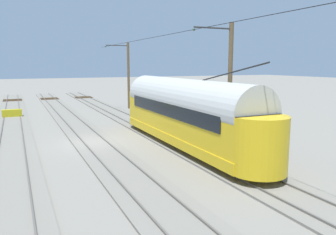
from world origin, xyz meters
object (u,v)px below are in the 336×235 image
vintage_streetcar (185,112)px  track_end_bumper (12,114)px  catenary_pole_mid_near (229,83)px  catenary_pole_foreground (128,74)px

vintage_streetcar → track_end_bumper: (10.01, -17.56, -1.86)m
catenary_pole_mid_near → track_end_bumper: size_ratio=4.28×
catenary_pole_foreground → catenary_pole_mid_near: (0.00, 20.34, 0.00)m
catenary_pole_foreground → track_end_bumper: catenary_pole_foreground is taller
vintage_streetcar → catenary_pole_foreground: (-2.53, -19.34, 1.76)m
catenary_pole_foreground → vintage_streetcar: bearing=82.5°
catenary_pole_foreground → catenary_pole_mid_near: 20.34m
track_end_bumper → catenary_pole_mid_near: bearing=124.0°
catenary_pole_mid_near → catenary_pole_foreground: bearing=-90.0°
vintage_streetcar → catenary_pole_mid_near: size_ratio=2.14×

